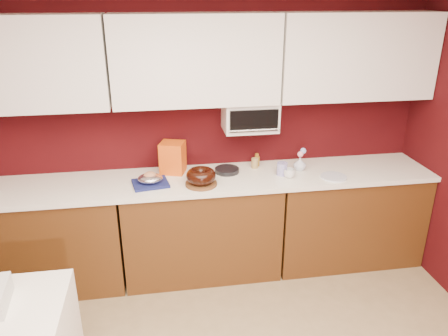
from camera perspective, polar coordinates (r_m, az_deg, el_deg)
wall_back at (r=3.82m, az=-3.74°, el=5.32°), size 4.00×0.02×2.50m
base_cabinet_left at (r=3.98m, az=-22.67°, el=-8.67°), size 1.31×0.58×0.86m
base_cabinet_center at (r=3.86m, az=-2.98°, el=-7.74°), size 1.31×0.58×0.86m
base_cabinet_right at (r=4.20m, az=15.54°, el=-6.04°), size 1.31×0.58×0.86m
countertop at (r=3.66m, az=-3.12°, el=-1.62°), size 4.00×0.62×0.04m
upper_cabinet_left at (r=3.66m, az=-25.49°, el=12.15°), size 1.31×0.33×0.70m
upper_cabinet_center at (r=3.53m, az=-3.71°, el=13.90°), size 1.31×0.33×0.70m
upper_cabinet_right at (r=3.89m, az=16.83°, el=13.80°), size 1.31×0.33×0.70m
toaster_oven at (r=3.72m, az=3.40°, el=6.84°), size 0.45×0.30×0.25m
toaster_oven_door at (r=3.57m, az=3.95°, el=6.17°), size 0.40×0.02×0.18m
toaster_oven_handle at (r=3.58m, az=3.97°, el=4.95°), size 0.42×0.02×0.02m
cake_base at (r=3.52m, az=-3.00°, el=-2.06°), size 0.33×0.33×0.02m
bundt_cake at (r=3.49m, az=-3.02°, el=-1.04°), size 0.29×0.29×0.10m
navy_towel at (r=3.57m, az=-9.58°, el=-2.00°), size 0.31×0.28×0.02m
foil_ham_nest at (r=3.56m, az=-9.62°, el=-1.35°), size 0.23×0.20×0.07m
roasted_ham at (r=3.55m, az=-9.65°, el=-0.98°), size 0.12×0.11×0.07m
pandoro_box at (r=3.75m, az=-6.71°, el=1.38°), size 0.24×0.23×0.27m
dark_pan at (r=3.76m, az=0.39°, el=-0.29°), size 0.26×0.26×0.04m
coffee_mug at (r=3.69m, az=8.53°, el=-0.58°), size 0.09×0.09×0.09m
blue_jar at (r=3.73m, az=7.60°, el=-0.10°), size 0.09×0.09×0.11m
flower_vase at (r=3.85m, az=9.87°, el=0.65°), size 0.12×0.12×0.13m
flower_pink at (r=3.82m, az=9.95°, el=1.79°), size 0.05×0.05×0.05m
flower_blue at (r=3.84m, az=10.31°, el=2.22°), size 0.05×0.05×0.05m
china_plate at (r=3.78m, az=14.14°, el=-1.12°), size 0.27×0.27×0.01m
amber_bottle at (r=3.90m, az=4.43°, el=0.91°), size 0.04×0.04×0.09m
paper_cup at (r=3.86m, az=4.04°, el=0.65°), size 0.07×0.07×0.09m
amber_bottle_tall at (r=3.89m, az=4.31°, el=1.07°), size 0.04×0.04×0.12m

